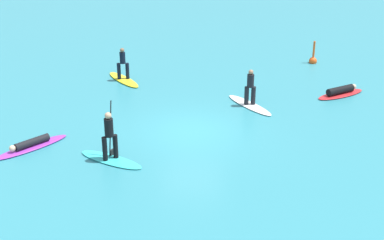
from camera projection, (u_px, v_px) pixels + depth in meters
The scene contains 7 objects.
ground_plane at pixel (192, 131), 22.80m from camera, with size 120.00×120.00×0.00m, color teal.
surfer_on_white_board at pixel (250, 97), 25.14m from camera, with size 2.34×2.73×1.74m.
surfer_on_purple_board at pixel (31, 145), 21.32m from camera, with size 2.49×2.78×0.38m.
surfer_on_teal_board at pixel (110, 148), 20.23m from camera, with size 2.76×1.81×2.24m.
surfer_on_red_board at pixel (341, 92), 26.50m from camera, with size 2.63×2.15×0.44m.
surfer_on_yellow_board at pixel (123, 74), 28.32m from camera, with size 2.33×2.61×1.72m.
marker_buoy at pixel (313, 60), 31.08m from camera, with size 0.45×0.45×1.37m.
Camera 1 is at (1.86, -20.61, 9.58)m, focal length 51.95 mm.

